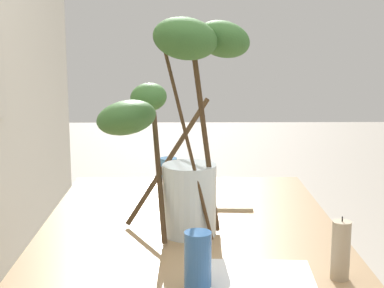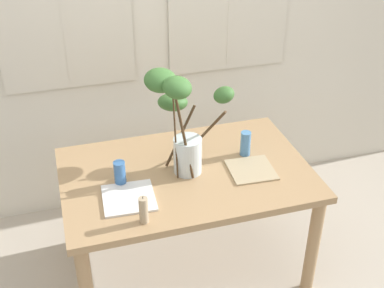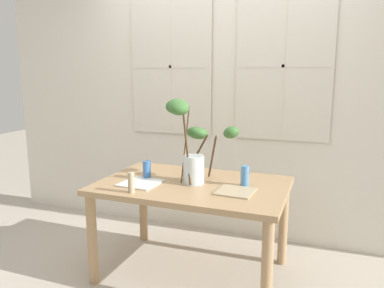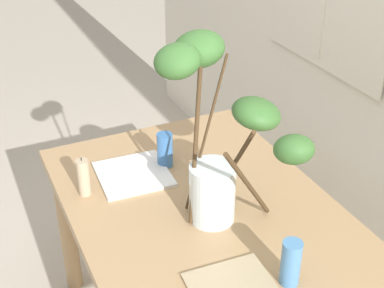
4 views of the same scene
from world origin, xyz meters
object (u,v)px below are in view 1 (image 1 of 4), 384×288
(plate_square_right, at_px, (216,199))
(pillar_candle, at_px, (341,250))
(dining_table, at_px, (189,267))
(drinking_glass_blue_right, at_px, (169,179))
(vase_with_branches, at_px, (178,131))
(drinking_glass_blue_left, at_px, (198,261))
(plate_square_left, at_px, (258,284))

(plate_square_right, height_order, pillar_candle, pillar_candle)
(dining_table, relative_size, drinking_glass_blue_right, 9.30)
(vase_with_branches, relative_size, plate_square_right, 2.58)
(dining_table, bearing_deg, plate_square_right, -15.28)
(vase_with_branches, distance_m, plate_square_right, 0.49)
(drinking_glass_blue_left, relative_size, pillar_candle, 0.89)
(plate_square_left, xyz_separation_m, pillar_candle, (0.04, -0.20, 0.07))
(vase_with_branches, relative_size, drinking_glass_blue_left, 4.56)
(dining_table, xyz_separation_m, plate_square_right, (0.35, -0.10, 0.11))
(drinking_glass_blue_left, bearing_deg, vase_with_branches, 7.34)
(vase_with_branches, relative_size, pillar_candle, 4.08)
(dining_table, distance_m, pillar_candle, 0.51)
(dining_table, height_order, vase_with_branches, vase_with_branches)
(vase_with_branches, xyz_separation_m, plate_square_left, (-0.34, -0.19, -0.31))
(drinking_glass_blue_right, bearing_deg, plate_square_right, -98.97)
(dining_table, distance_m, plate_square_left, 0.40)
(drinking_glass_blue_right, relative_size, plate_square_right, 0.60)
(vase_with_branches, distance_m, drinking_glass_blue_right, 0.46)
(drinking_glass_blue_right, height_order, pillar_candle, pillar_candle)
(dining_table, xyz_separation_m, drinking_glass_blue_left, (-0.37, -0.02, 0.17))
(vase_with_branches, bearing_deg, plate_square_right, -19.26)
(drinking_glass_blue_left, bearing_deg, plate_square_right, -6.39)
(drinking_glass_blue_left, height_order, plate_square_right, drinking_glass_blue_left)
(dining_table, bearing_deg, pillar_candle, -131.21)
(plate_square_right, bearing_deg, pillar_candle, -158.60)
(drinking_glass_blue_left, xyz_separation_m, plate_square_right, (0.73, -0.08, -0.07))
(vase_with_branches, bearing_deg, drinking_glass_blue_right, 5.72)
(pillar_candle, bearing_deg, drinking_glass_blue_left, 99.61)
(drinking_glass_blue_left, xyz_separation_m, pillar_candle, (0.06, -0.34, 0.00))
(drinking_glass_blue_right, distance_m, plate_square_left, 0.77)
(drinking_glass_blue_right, xyz_separation_m, plate_square_right, (-0.03, -0.17, -0.07))
(vase_with_branches, height_order, pillar_candle, vase_with_branches)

